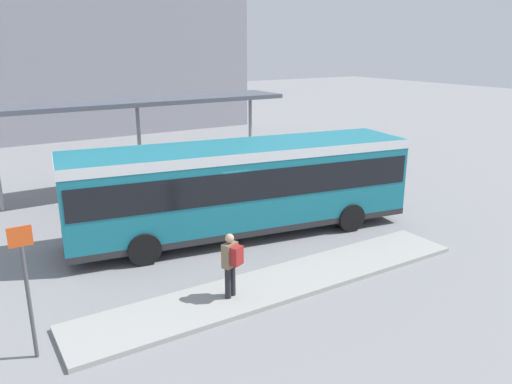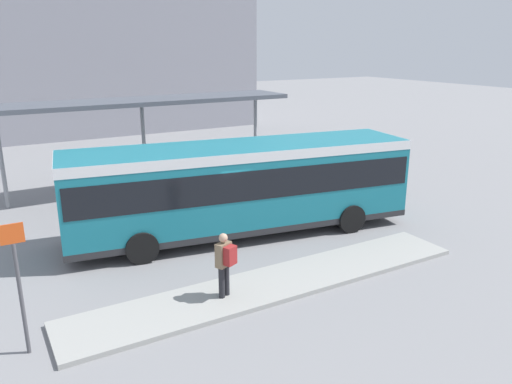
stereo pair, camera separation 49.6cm
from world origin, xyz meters
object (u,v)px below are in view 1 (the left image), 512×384
at_px(potted_planter_near_shelter, 124,192).
at_px(bicycle_white, 381,180).
at_px(platform_sign, 27,287).
at_px(city_bus, 242,182).
at_px(pedestrian_waiting, 231,261).
at_px(bicycle_yellow, 368,177).

bearing_deg(potted_planter_near_shelter, bicycle_white, -16.71).
relative_size(potted_planter_near_shelter, platform_sign, 0.49).
height_order(city_bus, pedestrian_waiting, city_bus).
bearing_deg(bicycle_yellow, potted_planter_near_shelter, 86.72).
xyz_separation_m(pedestrian_waiting, bicycle_white, (10.32, 5.23, -0.68)).
bearing_deg(potted_planter_near_shelter, pedestrian_waiting, -90.00).
xyz_separation_m(bicycle_white, potted_planter_near_shelter, (-10.32, 3.10, 0.32)).
bearing_deg(city_bus, potted_planter_near_shelter, 128.42).
xyz_separation_m(city_bus, bicycle_white, (7.80, 1.40, -1.38)).
bearing_deg(bicycle_white, pedestrian_waiting, -69.43).
bearing_deg(bicycle_white, bicycle_yellow, 176.31).
bearing_deg(platform_sign, pedestrian_waiting, -1.32).
distance_m(city_bus, pedestrian_waiting, 4.64).
distance_m(bicycle_white, platform_sign, 15.68).
xyz_separation_m(bicycle_white, bicycle_yellow, (-0.03, 0.76, 0.00)).
xyz_separation_m(potted_planter_near_shelter, platform_sign, (-4.45, -8.23, 0.86)).
bearing_deg(pedestrian_waiting, bicycle_yellow, -83.69).
distance_m(pedestrian_waiting, platform_sign, 4.48).
relative_size(city_bus, potted_planter_near_shelter, 8.35).
bearing_deg(bicycle_white, city_bus, -86.10).
distance_m(pedestrian_waiting, bicycle_white, 11.59).
height_order(city_bus, bicycle_white, city_bus).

